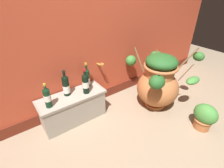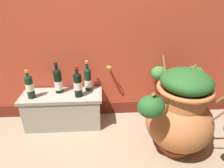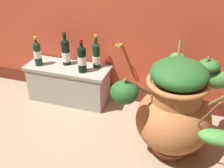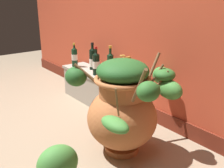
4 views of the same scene
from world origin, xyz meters
name	(u,v)px [view 3 (image 3 of 4)]	position (x,y,z in m)	size (l,w,h in m)	color
terracotta_urn	(175,108)	(0.55, 0.53, 0.38)	(0.92, 0.91, 0.81)	#B26638
stone_ledge	(69,82)	(-0.48, 0.93, 0.19)	(0.79, 0.30, 0.35)	#9E9384
wine_bottle_left	(96,55)	(-0.22, 1.01, 0.48)	(0.07, 0.07, 0.31)	black
wine_bottle_middle	(82,58)	(-0.31, 0.89, 0.49)	(0.08, 0.08, 0.31)	black
wine_bottle_right	(37,53)	(-0.75, 0.89, 0.48)	(0.07, 0.07, 0.28)	black
wine_bottle_back	(66,52)	(-0.51, 0.98, 0.48)	(0.08, 0.08, 0.31)	black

